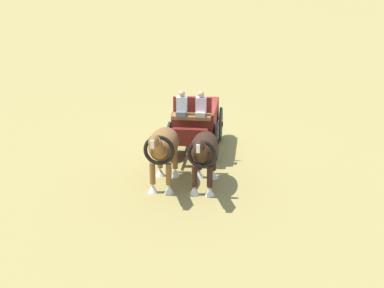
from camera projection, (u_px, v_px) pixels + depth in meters
name	position (u px, v px, depth m)	size (l,w,h in m)	color
ground_plane	(196.00, 148.00, 21.57)	(220.00, 220.00, 0.00)	#9E8C4C
show_wagon	(196.00, 120.00, 21.00)	(5.59, 2.79, 2.65)	maroon
draft_horse_near	(204.00, 151.00, 17.66)	(2.91, 1.47, 2.14)	#331E14
draft_horse_off	(163.00, 147.00, 17.79)	(2.90, 1.51, 2.21)	brown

